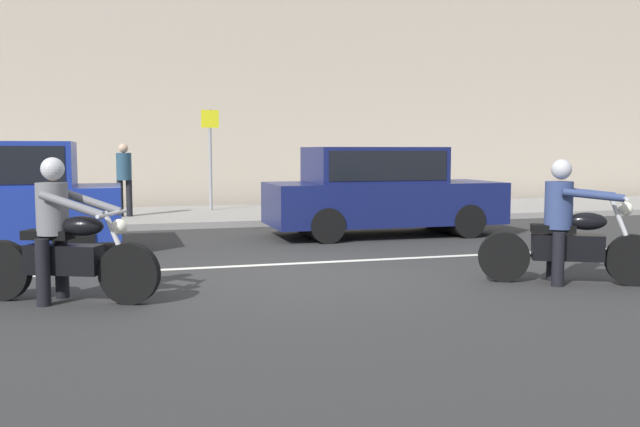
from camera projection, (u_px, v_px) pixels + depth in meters
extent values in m
plane|color=#2C2C2C|center=(298.00, 275.00, 9.26)|extent=(80.00, 80.00, 0.00)
cube|color=gray|center=(216.00, 215.00, 16.90)|extent=(40.00, 4.40, 0.14)
cube|color=silver|center=(219.00, 267.00, 9.86)|extent=(18.00, 0.14, 0.01)
cylinder|color=black|center=(129.00, 274.00, 7.47)|extent=(0.66, 0.38, 0.67)
cylinder|color=black|center=(2.00, 270.00, 7.67)|extent=(0.66, 0.38, 0.67)
cylinder|color=silver|center=(118.00, 244.00, 7.46)|extent=(0.33, 0.19, 0.72)
cube|color=black|center=(64.00, 259.00, 7.56)|extent=(0.86, 0.59, 0.32)
ellipsoid|color=black|center=(82.00, 226.00, 7.50)|extent=(0.54, 0.41, 0.22)
cube|color=black|center=(48.00, 235.00, 7.56)|extent=(0.57, 0.43, 0.10)
cylinder|color=silver|center=(112.00, 214.00, 7.44)|extent=(0.32, 0.66, 0.04)
sphere|color=silver|center=(119.00, 227.00, 7.44)|extent=(0.17, 0.17, 0.17)
cylinder|color=silver|center=(47.00, 267.00, 7.77)|extent=(0.67, 0.35, 0.07)
cylinder|color=black|center=(43.00, 272.00, 7.39)|extent=(0.20, 0.20, 0.72)
cylinder|color=black|center=(62.00, 266.00, 7.79)|extent=(0.20, 0.20, 0.72)
cylinder|color=slate|center=(52.00, 209.00, 7.52)|extent=(0.45, 0.45, 0.57)
cylinder|color=slate|center=(72.00, 205.00, 7.26)|extent=(0.68, 0.37, 0.30)
cylinder|color=slate|center=(91.00, 202.00, 7.69)|extent=(0.68, 0.37, 0.30)
sphere|color=tan|center=(53.00, 172.00, 7.48)|extent=(0.20, 0.20, 0.20)
sphere|color=#B7B7BC|center=(53.00, 169.00, 7.48)|extent=(0.25, 0.25, 0.25)
cylinder|color=black|center=(632.00, 260.00, 8.51)|extent=(0.62, 0.38, 0.64)
cylinder|color=black|center=(504.00, 257.00, 8.76)|extent=(0.62, 0.38, 0.64)
cylinder|color=silver|center=(623.00, 229.00, 8.49)|extent=(0.37, 0.22, 0.83)
cube|color=black|center=(567.00, 247.00, 8.62)|extent=(0.88, 0.62, 0.32)
ellipsoid|color=black|center=(587.00, 221.00, 8.56)|extent=(0.54, 0.43, 0.22)
cube|color=black|center=(553.00, 229.00, 8.63)|extent=(0.57, 0.44, 0.10)
cylinder|color=silver|center=(619.00, 197.00, 8.47)|extent=(0.34, 0.65, 0.04)
sphere|color=silver|center=(626.00, 209.00, 8.47)|extent=(0.17, 0.17, 0.17)
cylinder|color=silver|center=(540.00, 254.00, 8.84)|extent=(0.66, 0.37, 0.07)
cylinder|color=black|center=(558.00, 259.00, 8.46)|extent=(0.20, 0.20, 0.67)
cylinder|color=black|center=(553.00, 254.00, 8.85)|extent=(0.20, 0.20, 0.67)
cylinder|color=navy|center=(559.00, 205.00, 8.60)|extent=(0.45, 0.45, 0.59)
cylinder|color=navy|center=(593.00, 195.00, 8.31)|extent=(0.68, 0.39, 0.16)
cylinder|color=navy|center=(585.00, 193.00, 8.74)|extent=(0.68, 0.39, 0.16)
sphere|color=tan|center=(561.00, 172.00, 8.55)|extent=(0.20, 0.20, 0.20)
sphere|color=#B7B7BC|center=(562.00, 169.00, 8.55)|extent=(0.25, 0.25, 0.25)
cube|color=#11194C|center=(384.00, 203.00, 13.47)|extent=(4.52, 1.76, 0.80)
cube|color=#11194C|center=(373.00, 165.00, 13.34)|extent=(2.48, 1.62, 0.68)
cube|color=black|center=(373.00, 165.00, 13.34)|extent=(2.29, 1.65, 0.54)
cylinder|color=black|center=(449.00, 217.00, 13.89)|extent=(0.64, 1.82, 0.64)
cylinder|color=black|center=(315.00, 221.00, 13.11)|extent=(0.64, 1.82, 0.64)
cylinder|color=black|center=(77.00, 232.00, 11.40)|extent=(0.64, 1.76, 0.64)
cylinder|color=gray|center=(210.00, 160.00, 17.44)|extent=(0.08, 0.08, 2.55)
cube|color=yellow|center=(210.00, 119.00, 17.32)|extent=(0.44, 0.03, 0.44)
cylinder|color=black|center=(120.00, 198.00, 15.84)|extent=(0.14, 0.14, 0.84)
cylinder|color=black|center=(129.00, 198.00, 15.90)|extent=(0.14, 0.14, 0.84)
cylinder|color=#234256|center=(124.00, 166.00, 15.80)|extent=(0.34, 0.34, 0.62)
sphere|color=tan|center=(123.00, 148.00, 15.77)|extent=(0.21, 0.21, 0.21)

